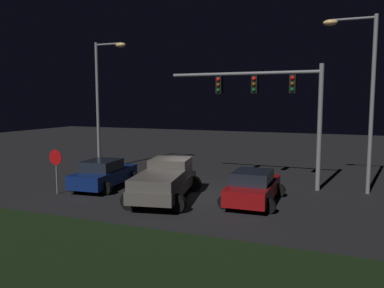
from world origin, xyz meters
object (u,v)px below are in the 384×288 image
at_px(pickup_truck, 165,178).
at_px(street_lamp_right, 362,84).
at_px(traffic_signal_gantry, 272,96).
at_px(car_sedan_far, 253,187).
at_px(street_lamp_left, 103,91).
at_px(car_sedan, 104,174).
at_px(stop_sign, 56,163).

xyz_separation_m(pickup_truck, street_lamp_right, (8.44, 4.82, 4.46)).
bearing_deg(traffic_signal_gantry, street_lamp_right, 2.71).
bearing_deg(traffic_signal_gantry, car_sedan_far, -91.08).
bearing_deg(street_lamp_left, car_sedan_far, -22.55).
bearing_deg(pickup_truck, traffic_signal_gantry, -52.81).
relative_size(pickup_truck, car_sedan, 1.25).
xyz_separation_m(pickup_truck, street_lamp_left, (-7.28, 5.56, 4.26)).
xyz_separation_m(pickup_truck, traffic_signal_gantry, (4.08, 4.61, 3.90)).
distance_m(car_sedan, car_sedan_far, 8.15).
height_order(car_sedan, traffic_signal_gantry, traffic_signal_gantry).
bearing_deg(pickup_truck, car_sedan_far, -89.08).
xyz_separation_m(car_sedan_far, traffic_signal_gantry, (0.07, 3.74, 4.16)).
distance_m(pickup_truck, street_lamp_right, 10.69).
bearing_deg(street_lamp_right, pickup_truck, -150.26).
distance_m(traffic_signal_gantry, street_lamp_right, 4.40).
xyz_separation_m(pickup_truck, car_sedan_far, (4.01, 0.87, -0.26)).
xyz_separation_m(pickup_truck, car_sedan, (-4.14, 0.98, -0.26)).
bearing_deg(pickup_truck, car_sedan, 65.34).
xyz_separation_m(street_lamp_right, stop_sign, (-13.92, -5.94, -3.89)).
bearing_deg(street_lamp_left, pickup_truck, -37.37).
bearing_deg(car_sedan_far, traffic_signal_gantry, -2.76).
height_order(pickup_truck, street_lamp_right, street_lamp_right).
xyz_separation_m(street_lamp_left, street_lamp_right, (15.72, -0.74, 0.20)).
bearing_deg(traffic_signal_gantry, street_lamp_left, 175.26).
relative_size(pickup_truck, stop_sign, 2.55).
height_order(pickup_truck, street_lamp_left, street_lamp_left).
relative_size(street_lamp_left, stop_sign, 3.78).
height_order(car_sedan_far, street_lamp_right, street_lamp_right).
bearing_deg(traffic_signal_gantry, pickup_truck, -131.46).
relative_size(pickup_truck, street_lamp_left, 0.67).
height_order(pickup_truck, car_sedan, pickup_truck).
bearing_deg(pickup_truck, street_lamp_left, 41.28).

